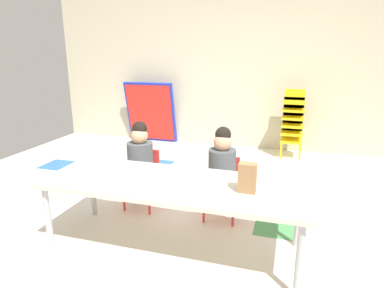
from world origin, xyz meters
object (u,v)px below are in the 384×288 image
at_px(seated_child_near_camera, 141,157).
at_px(folded_activity_table, 151,113).
at_px(donut_powdered_on_plate, 136,171).
at_px(seated_child_middle_seat, 222,165).
at_px(paper_bag_brown, 247,178).
at_px(paper_plate_near_edge, 136,173).
at_px(craft_table, 174,187).
at_px(kid_chair_yellow_stack, 293,120).

xyz_separation_m(seated_child_near_camera, folded_activity_table, (-0.99, 2.50, -0.02)).
bearing_deg(donut_powdered_on_plate, seated_child_middle_seat, 39.32).
height_order(seated_child_near_camera, paper_bag_brown, seated_child_near_camera).
distance_m(seated_child_middle_seat, folded_activity_table, 3.10).
bearing_deg(folded_activity_table, paper_plate_near_edge, -68.40).
bearing_deg(donut_powdered_on_plate, seated_child_near_camera, 111.50).
bearing_deg(seated_child_near_camera, paper_plate_near_edge, -68.50).
distance_m(craft_table, paper_bag_brown, 0.60).
height_order(seated_child_near_camera, seated_child_middle_seat, same).
bearing_deg(craft_table, folded_activity_table, 116.80).
xyz_separation_m(kid_chair_yellow_stack, paper_bag_brown, (-0.30, -2.96, 0.12)).
bearing_deg(paper_bag_brown, seated_child_middle_seat, 116.31).
bearing_deg(seated_child_middle_seat, craft_table, -113.38).
relative_size(folded_activity_table, donut_powdered_on_plate, 11.05).
xyz_separation_m(craft_table, seated_child_middle_seat, (0.26, 0.61, 0.01)).
height_order(seated_child_near_camera, paper_plate_near_edge, seated_child_near_camera).
height_order(kid_chair_yellow_stack, paper_plate_near_edge, kid_chair_yellow_stack).
distance_m(seated_child_middle_seat, donut_powdered_on_plate, 0.83).
relative_size(seated_child_middle_seat, kid_chair_yellow_stack, 0.88).
distance_m(kid_chair_yellow_stack, paper_bag_brown, 2.97).
bearing_deg(folded_activity_table, kid_chair_yellow_stack, -4.23).
bearing_deg(kid_chair_yellow_stack, donut_powdered_on_plate, -113.78).
bearing_deg(seated_child_middle_seat, folded_activity_table, 126.30).
xyz_separation_m(folded_activity_table, paper_plate_near_edge, (1.20, -3.02, 0.06)).
xyz_separation_m(paper_bag_brown, paper_plate_near_edge, (-0.95, 0.12, -0.11)).
bearing_deg(seated_child_near_camera, folded_activity_table, 111.61).
bearing_deg(donut_powdered_on_plate, craft_table, -13.14).
bearing_deg(craft_table, seated_child_near_camera, 133.57).
bearing_deg(seated_child_near_camera, kid_chair_yellow_stack, 57.82).
bearing_deg(folded_activity_table, seated_child_near_camera, -68.39).
height_order(folded_activity_table, paper_bag_brown, folded_activity_table).
bearing_deg(paper_bag_brown, seated_child_near_camera, 151.14).
height_order(seated_child_near_camera, donut_powdered_on_plate, seated_child_near_camera).
xyz_separation_m(craft_table, seated_child_near_camera, (-0.58, 0.61, 0.01)).
distance_m(kid_chair_yellow_stack, donut_powdered_on_plate, 3.10).
bearing_deg(donut_powdered_on_plate, kid_chair_yellow_stack, 66.22).
height_order(kid_chair_yellow_stack, donut_powdered_on_plate, kid_chair_yellow_stack).
relative_size(folded_activity_table, paper_bag_brown, 4.94).
relative_size(seated_child_near_camera, folded_activity_table, 0.84).
bearing_deg(kid_chair_yellow_stack, seated_child_near_camera, -122.18).
distance_m(seated_child_middle_seat, paper_plate_near_edge, 0.83).
bearing_deg(paper_plate_near_edge, craft_table, -13.14).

